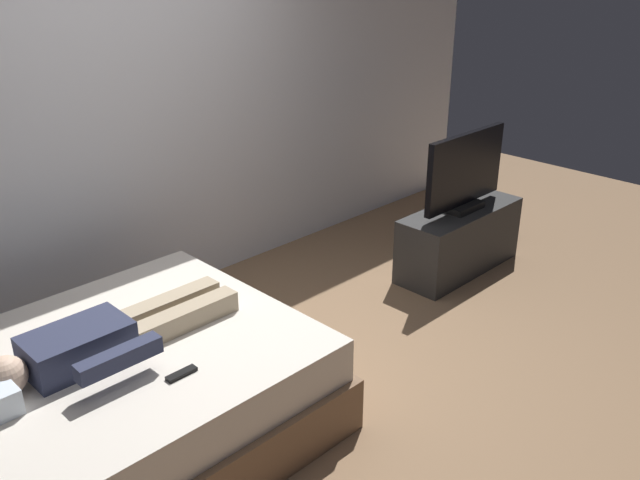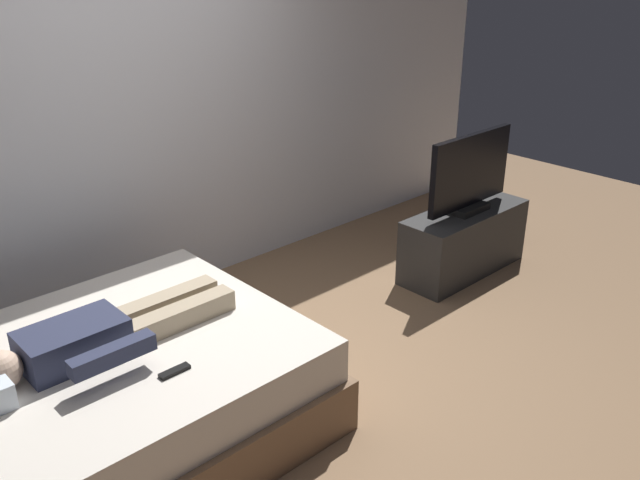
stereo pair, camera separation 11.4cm
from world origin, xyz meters
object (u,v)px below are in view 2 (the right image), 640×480
Objects in this scene: remote at (175,371)px; tv_stand at (464,241)px; bed at (105,400)px; person at (101,335)px; tv at (470,175)px.

remote is 2.79m from tv_stand.
bed is at bearing 179.20° from tv_stand.
person reaches higher than remote.
remote reaches higher than bed.
tv reaches higher than tv_stand.
tv_stand is at bearing -0.95° from person.
person reaches higher than bed.
person is at bearing 179.05° from tv_stand.
bed is 0.36m from person.
person is at bearing 179.05° from tv.
person is 8.40× the size of remote.
tv_stand is (2.91, -0.05, -0.37)m from person.
bed is 13.33× the size of remote.
remote is at bearing -172.62° from tv.
tv_stand is at bearing 7.38° from remote.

